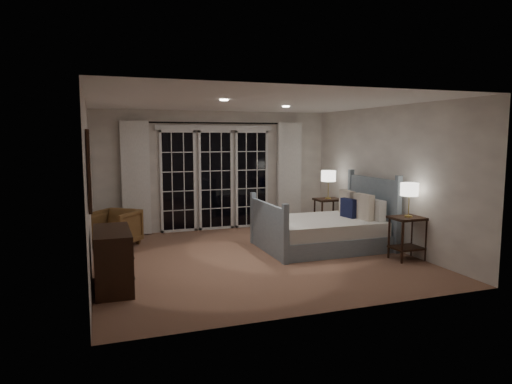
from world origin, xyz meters
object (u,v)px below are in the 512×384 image
object	(u,v)px
dresser	(113,259)
lamp_left	(409,190)
nightstand_left	(408,231)
armchair	(115,228)
nightstand_right	(328,210)
lamp_right	(328,176)
bed	(325,230)

from	to	relation	value
dresser	lamp_left	bearing A→B (deg)	-1.42
nightstand_left	armchair	bearing A→B (deg)	150.51
nightstand_right	lamp_right	world-z (taller)	lamp_right
lamp_right	bed	bearing A→B (deg)	-120.02
bed	lamp_right	world-z (taller)	lamp_right
bed	lamp_left	distance (m)	1.65
nightstand_left	bed	bearing A→B (deg)	126.64
lamp_left	lamp_right	size ratio (longest dim) A/B	0.93
nightstand_right	lamp_left	bearing A→B (deg)	-86.88
nightstand_left	lamp_right	size ratio (longest dim) A/B	1.19
nightstand_right	dresser	world-z (taller)	dresser
bed	lamp_left	world-z (taller)	lamp_left
lamp_right	armchair	xyz separation A→B (m)	(-4.25, 0.06, -0.82)
lamp_left	dresser	bearing A→B (deg)	178.58
lamp_right	dresser	distance (m)	5.01
nightstand_left	armchair	size ratio (longest dim) A/B	0.95
lamp_right	dresser	bearing A→B (deg)	-152.24
lamp_left	lamp_right	distance (m)	2.42
lamp_right	lamp_left	bearing A→B (deg)	-86.88
lamp_left	armchair	bearing A→B (deg)	150.51
nightstand_left	lamp_left	size ratio (longest dim) A/B	1.28
bed	armchair	size ratio (longest dim) A/B	2.89
armchair	dresser	bearing A→B (deg)	-55.68
bed	nightstand_right	xyz separation A→B (m)	(0.73, 1.26, 0.14)
nightstand_left	dresser	bearing A→B (deg)	178.58
dresser	bed	bearing A→B (deg)	15.97
armchair	dresser	world-z (taller)	dresser
lamp_right	dresser	world-z (taller)	lamp_right
nightstand_right	armchair	bearing A→B (deg)	179.17
bed	nightstand_right	distance (m)	1.46
nightstand_left	armchair	xyz separation A→B (m)	(-4.38, 2.48, -0.13)
nightstand_left	lamp_right	bearing A→B (deg)	93.12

